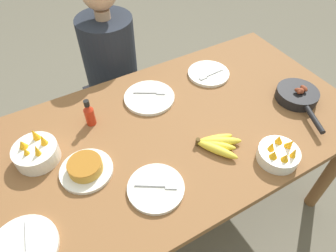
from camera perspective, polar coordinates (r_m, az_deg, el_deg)
name	(u,v)px	position (r m, az deg, el deg)	size (l,w,h in m)	color
ground_plane	(168,211)	(1.98, 0.00, -15.89)	(14.00, 14.00, 0.00)	#666051
dining_table	(168,144)	(1.41, 0.00, -3.42)	(1.79, 0.93, 0.77)	brown
banana_bunch	(216,144)	(1.28, 9.17, -3.38)	(0.19, 0.18, 0.04)	yellow
skillet	(298,96)	(1.60, 23.45, 5.35)	(0.21, 0.35, 0.08)	black
frittata_plate_center	(86,168)	(1.23, -15.39, -7.77)	(0.21, 0.21, 0.06)	silver
empty_plate_near_front	(149,97)	(1.49, -3.58, 5.45)	(0.25, 0.25, 0.02)	silver
empty_plate_far_left	(208,74)	(1.65, 7.72, 9.87)	(0.22, 0.22, 0.02)	silver
empty_plate_far_right	(23,248)	(1.16, -25.91, -20.23)	(0.23, 0.23, 0.02)	silver
empty_plate_mid_edge	(156,188)	(1.16, -2.32, -11.73)	(0.22, 0.22, 0.02)	silver
fruit_bowl_mango	(36,152)	(1.32, -23.83, -4.60)	(0.18, 0.18, 0.12)	silver
fruit_bowl_citrus	(279,154)	(1.29, 20.34, -4.99)	(0.17, 0.17, 0.11)	silver
hot_sauce_bottle	(89,114)	(1.37, -14.76, 2.25)	(0.04, 0.04, 0.14)	#B72814
person_figure	(115,88)	(1.99, -9.99, 7.14)	(0.34, 0.34, 1.22)	black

